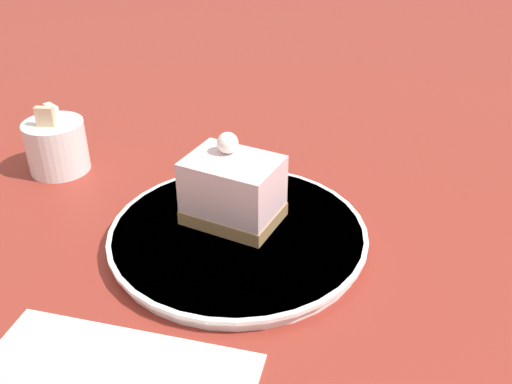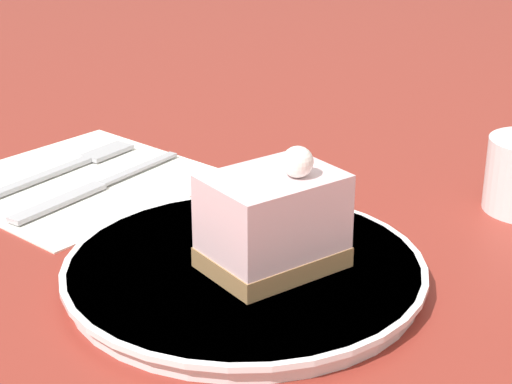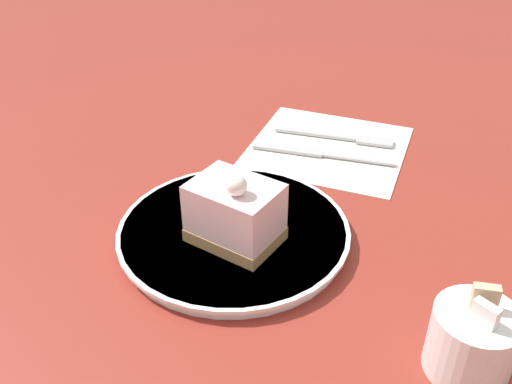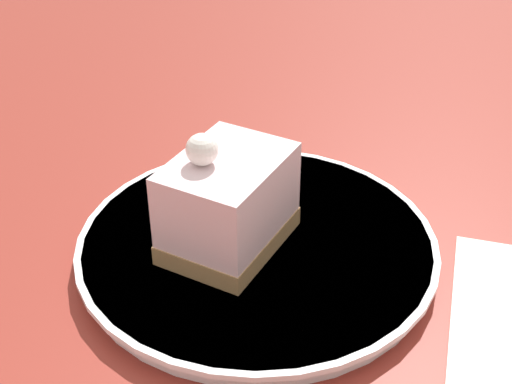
# 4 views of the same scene
# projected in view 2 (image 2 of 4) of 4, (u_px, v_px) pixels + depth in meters

# --- Properties ---
(ground_plane) EXTENTS (4.00, 4.00, 0.00)m
(ground_plane) POSITION_uv_depth(u_px,v_px,m) (218.00, 294.00, 0.56)
(ground_plane) COLOR maroon
(plate) EXTENTS (0.24, 0.24, 0.01)m
(plate) POSITION_uv_depth(u_px,v_px,m) (244.00, 271.00, 0.57)
(plate) COLOR white
(plate) RESTS_ON ground_plane
(cake_slice) EXTENTS (0.07, 0.09, 0.09)m
(cake_slice) POSITION_uv_depth(u_px,v_px,m) (273.00, 221.00, 0.55)
(cake_slice) COLOR #9E7547
(cake_slice) RESTS_ON plate
(napkin) EXTENTS (0.22, 0.22, 0.00)m
(napkin) POSITION_uv_depth(u_px,v_px,m) (81.00, 180.00, 0.74)
(napkin) COLOR white
(napkin) RESTS_ON ground_plane
(fork) EXTENTS (0.05, 0.16, 0.00)m
(fork) POSITION_uv_depth(u_px,v_px,m) (74.00, 164.00, 0.77)
(fork) COLOR #B2B2B7
(fork) RESTS_ON napkin
(knife) EXTENTS (0.05, 0.19, 0.00)m
(knife) POSITION_uv_depth(u_px,v_px,m) (85.00, 191.00, 0.71)
(knife) COLOR #B2B2B7
(knife) RESTS_ON napkin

